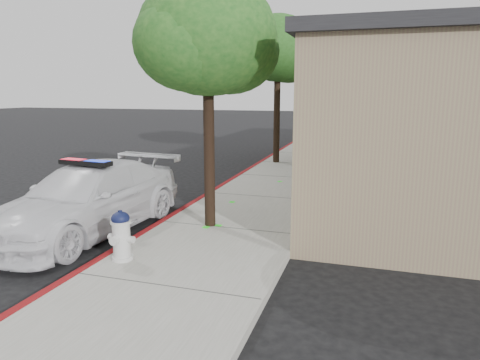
% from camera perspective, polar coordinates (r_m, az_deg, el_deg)
% --- Properties ---
extents(ground, '(120.00, 120.00, 0.00)m').
position_cam_1_polar(ground, '(10.16, -10.48, -6.09)').
color(ground, black).
rests_on(ground, ground).
extents(sidewalk, '(3.20, 60.00, 0.15)m').
position_cam_1_polar(sidewalk, '(12.28, 2.70, -2.46)').
color(sidewalk, gray).
rests_on(sidewalk, ground).
extents(red_curb, '(0.14, 60.00, 0.16)m').
position_cam_1_polar(red_curb, '(12.74, -4.02, -1.94)').
color(red_curb, maroon).
rests_on(red_curb, ground).
extents(clapboard_building, '(7.30, 20.89, 4.24)m').
position_cam_1_polar(clapboard_building, '(17.70, 24.29, 7.56)').
color(clapboard_building, '#8E815D').
rests_on(clapboard_building, ground).
extents(police_car, '(2.52, 5.27, 1.60)m').
position_cam_1_polar(police_car, '(10.07, -19.24, -2.32)').
color(police_car, white).
rests_on(police_car, ground).
extents(fire_hydrant, '(0.51, 0.44, 0.89)m').
position_cam_1_polar(fire_hydrant, '(7.88, -15.26, -6.98)').
color(fire_hydrant, silver).
rests_on(fire_hydrant, sidewalk).
extents(street_tree_near, '(2.83, 2.94, 5.19)m').
position_cam_1_polar(street_tree_near, '(9.29, -4.19, 17.56)').
color(street_tree_near, black).
rests_on(street_tree_near, sidewalk).
extents(street_tree_mid, '(3.21, 3.08, 5.86)m').
position_cam_1_polar(street_tree_mid, '(18.09, 5.03, 16.34)').
color(street_tree_mid, black).
rests_on(street_tree_mid, sidewalk).
extents(street_tree_far, '(3.37, 3.16, 5.97)m').
position_cam_1_polar(street_tree_far, '(19.61, 7.75, 16.10)').
color(street_tree_far, black).
rests_on(street_tree_far, sidewalk).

